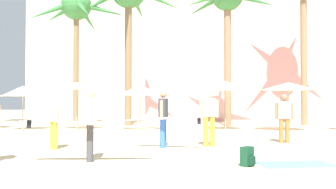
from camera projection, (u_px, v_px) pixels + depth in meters
The scene contains 15 objects.
hotel_pink at pixel (256, 37), 31.16m from camera, with size 18.52×10.57×14.26m, color pink.
palm_tree_far_left at pixel (227, 5), 20.51m from camera, with size 5.56×5.68×8.56m.
palm_tree_far_right at pixel (76, 13), 22.03m from camera, with size 5.92×5.77×8.38m.
cafe_umbrella_1 at pixel (288, 86), 17.03m from camera, with size 2.60×2.60×2.34m.
cafe_umbrella_2 at pixel (23, 91), 17.68m from camera, with size 2.05×2.05×2.21m.
cafe_umbrella_3 at pixel (225, 86), 17.65m from camera, with size 2.27×2.27×2.46m.
cafe_umbrella_4 at pixel (140, 90), 17.55m from camera, with size 2.18×2.18×2.27m.
cafe_umbrella_7 at pixel (77, 86), 18.00m from camera, with size 2.17×2.17×2.41m.
beach_towel at pixel (296, 164), 7.81m from camera, with size 1.65×0.90×0.01m, color #6684E0.
backpack at pixel (247, 157), 7.62m from camera, with size 0.35×0.35×0.42m.
person_near_right at pixel (163, 117), 10.65m from camera, with size 2.73×1.15×1.76m.
person_mid_center at pixel (89, 122), 8.15m from camera, with size 3.16×1.01×1.71m.
person_mid_left at pixel (54, 119), 10.37m from camera, with size 0.43×0.55×1.62m.
person_far_right at pixel (209, 115), 11.07m from camera, with size 0.60×0.25×1.77m.
person_mid_right at pixel (284, 116), 12.03m from camera, with size 0.61×0.27×1.67m.
Camera 1 is at (0.71, -4.79, 1.37)m, focal length 37.80 mm.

